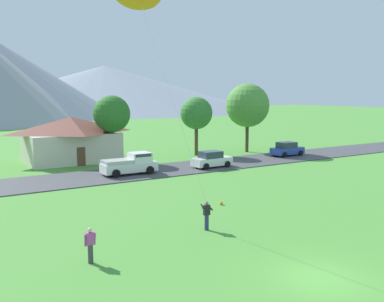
{
  "coord_description": "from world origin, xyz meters",
  "views": [
    {
      "loc": [
        -13.52,
        -11.65,
        7.7
      ],
      "look_at": [
        0.76,
        11.38,
        4.03
      ],
      "focal_mm": 39.95,
      "sensor_mm": 36.0,
      "label": 1
    }
  ],
  "objects_px": {
    "parked_car_white_mid_east": "(211,160)",
    "soccer_ball": "(221,203)",
    "parked_car_blue_mid_west": "(287,149)",
    "watcher_person": "(90,245)",
    "tree_near_right": "(248,106)",
    "pickup_truck_white_east_side": "(130,164)",
    "house_leftmost": "(71,138)",
    "tree_right_of_center": "(196,113)",
    "tree_near_left": "(112,114)"
  },
  "relations": [
    {
      "from": "parked_car_white_mid_east",
      "to": "soccer_ball",
      "type": "bearing_deg",
      "value": -121.72
    },
    {
      "from": "parked_car_blue_mid_west",
      "to": "watcher_person",
      "type": "distance_m",
      "value": 37.23
    },
    {
      "from": "watcher_person",
      "to": "tree_near_right",
      "type": "bearing_deg",
      "value": 40.56
    },
    {
      "from": "soccer_ball",
      "to": "pickup_truck_white_east_side",
      "type": "bearing_deg",
      "value": 93.65
    },
    {
      "from": "house_leftmost",
      "to": "tree_right_of_center",
      "type": "relative_size",
      "value": 1.44
    },
    {
      "from": "house_leftmost",
      "to": "soccer_ball",
      "type": "relative_size",
      "value": 43.75
    },
    {
      "from": "tree_near_left",
      "to": "soccer_ball",
      "type": "bearing_deg",
      "value": -91.22
    },
    {
      "from": "pickup_truck_white_east_side",
      "to": "house_leftmost",
      "type": "bearing_deg",
      "value": 102.35
    },
    {
      "from": "tree_right_of_center",
      "to": "parked_car_white_mid_east",
      "type": "height_order",
      "value": "tree_right_of_center"
    },
    {
      "from": "watcher_person",
      "to": "tree_right_of_center",
      "type": "bearing_deg",
      "value": 49.62
    },
    {
      "from": "pickup_truck_white_east_side",
      "to": "tree_near_left",
      "type": "bearing_deg",
      "value": 80.52
    },
    {
      "from": "house_leftmost",
      "to": "parked_car_blue_mid_west",
      "type": "distance_m",
      "value": 25.82
    },
    {
      "from": "house_leftmost",
      "to": "soccer_ball",
      "type": "distance_m",
      "value": 24.99
    },
    {
      "from": "tree_near_left",
      "to": "tree_right_of_center",
      "type": "height_order",
      "value": "tree_near_left"
    },
    {
      "from": "tree_near_right",
      "to": "parked_car_white_mid_east",
      "type": "height_order",
      "value": "tree_near_right"
    },
    {
      "from": "house_leftmost",
      "to": "parked_car_blue_mid_west",
      "type": "height_order",
      "value": "house_leftmost"
    },
    {
      "from": "tree_near_left",
      "to": "parked_car_white_mid_east",
      "type": "height_order",
      "value": "tree_near_left"
    },
    {
      "from": "pickup_truck_white_east_side",
      "to": "soccer_ball",
      "type": "bearing_deg",
      "value": -86.35
    },
    {
      "from": "pickup_truck_white_east_side",
      "to": "watcher_person",
      "type": "xyz_separation_m",
      "value": [
        -10.21,
        -18.8,
        -0.18
      ]
    },
    {
      "from": "tree_near_left",
      "to": "tree_near_right",
      "type": "bearing_deg",
      "value": -3.88
    },
    {
      "from": "tree_near_right",
      "to": "parked_car_blue_mid_west",
      "type": "xyz_separation_m",
      "value": [
        1.72,
        -5.69,
        -5.24
      ]
    },
    {
      "from": "tree_near_right",
      "to": "watcher_person",
      "type": "bearing_deg",
      "value": -139.44
    },
    {
      "from": "pickup_truck_white_east_side",
      "to": "parked_car_white_mid_east",
      "type": "bearing_deg",
      "value": -5.99
    },
    {
      "from": "tree_right_of_center",
      "to": "watcher_person",
      "type": "relative_size",
      "value": 4.34
    },
    {
      "from": "parked_car_blue_mid_west",
      "to": "soccer_ball",
      "type": "height_order",
      "value": "parked_car_blue_mid_west"
    },
    {
      "from": "tree_near_left",
      "to": "tree_near_right",
      "type": "distance_m",
      "value": 18.31
    },
    {
      "from": "tree_near_left",
      "to": "tree_near_right",
      "type": "xyz_separation_m",
      "value": [
        18.26,
        -1.24,
        0.71
      ]
    },
    {
      "from": "tree_near_right",
      "to": "watcher_person",
      "type": "height_order",
      "value": "tree_near_right"
    },
    {
      "from": "parked_car_blue_mid_west",
      "to": "tree_near_right",
      "type": "bearing_deg",
      "value": 106.83
    },
    {
      "from": "pickup_truck_white_east_side",
      "to": "tree_near_right",
      "type": "bearing_deg",
      "value": 18.9
    },
    {
      "from": "tree_near_right",
      "to": "soccer_ball",
      "type": "bearing_deg",
      "value": -132.7
    },
    {
      "from": "parked_car_white_mid_east",
      "to": "soccer_ball",
      "type": "xyz_separation_m",
      "value": [
        -7.83,
        -12.67,
        -0.75
      ]
    },
    {
      "from": "tree_near_left",
      "to": "parked_car_white_mid_east",
      "type": "xyz_separation_m",
      "value": [
        7.37,
        -8.86,
        -4.53
      ]
    },
    {
      "from": "soccer_ball",
      "to": "tree_right_of_center",
      "type": "bearing_deg",
      "value": 61.81
    },
    {
      "from": "parked_car_blue_mid_west",
      "to": "pickup_truck_white_east_side",
      "type": "distance_m",
      "value": 21.33
    },
    {
      "from": "soccer_ball",
      "to": "watcher_person",
      "type": "bearing_deg",
      "value": -154.79
    },
    {
      "from": "tree_right_of_center",
      "to": "parked_car_white_mid_east",
      "type": "bearing_deg",
      "value": -112.45
    },
    {
      "from": "tree_near_left",
      "to": "watcher_person",
      "type": "bearing_deg",
      "value": -113.34
    },
    {
      "from": "tree_near_left",
      "to": "tree_right_of_center",
      "type": "xyz_separation_m",
      "value": [
        10.86,
        -0.4,
        -0.16
      ]
    },
    {
      "from": "tree_near_left",
      "to": "soccer_ball",
      "type": "relative_size",
      "value": 31.22
    },
    {
      "from": "tree_near_left",
      "to": "tree_right_of_center",
      "type": "relative_size",
      "value": 1.03
    },
    {
      "from": "parked_car_white_mid_east",
      "to": "watcher_person",
      "type": "height_order",
      "value": "parked_car_white_mid_east"
    },
    {
      "from": "tree_near_right",
      "to": "watcher_person",
      "type": "xyz_separation_m",
      "value": [
        -29.8,
        -25.5,
        -5.23
      ]
    },
    {
      "from": "soccer_ball",
      "to": "parked_car_blue_mid_west",
      "type": "bearing_deg",
      "value": 35.54
    },
    {
      "from": "watcher_person",
      "to": "pickup_truck_white_east_side",
      "type": "bearing_deg",
      "value": 61.48
    },
    {
      "from": "tree_near_left",
      "to": "watcher_person",
      "type": "relative_size",
      "value": 4.47
    },
    {
      "from": "house_leftmost",
      "to": "pickup_truck_white_east_side",
      "type": "bearing_deg",
      "value": -77.65
    },
    {
      "from": "tree_right_of_center",
      "to": "tree_near_right",
      "type": "distance_m",
      "value": 7.49
    },
    {
      "from": "tree_near_left",
      "to": "watcher_person",
      "type": "xyz_separation_m",
      "value": [
        -11.54,
        -26.74,
        -4.52
      ]
    },
    {
      "from": "pickup_truck_white_east_side",
      "to": "parked_car_blue_mid_west",
      "type": "bearing_deg",
      "value": 2.73
    }
  ]
}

